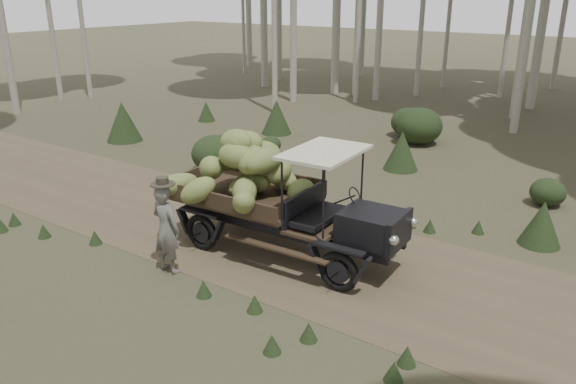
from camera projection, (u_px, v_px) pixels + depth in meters
The scene contains 5 objects.
ground at pixel (275, 243), 11.46m from camera, with size 120.00×120.00×0.00m, color #473D2B.
dirt_track at pixel (275, 243), 11.46m from camera, with size 70.00×4.00×0.01m, color brown.
banana_truck at pixel (265, 182), 10.79m from camera, with size 4.94×2.36×2.40m.
farmer at pixel (166, 228), 10.07m from camera, with size 0.63×0.47×1.81m.
undergrowth at pixel (277, 228), 10.85m from camera, with size 24.24×20.90×1.36m.
Camera 1 is at (6.15, -8.41, 4.90)m, focal length 35.00 mm.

